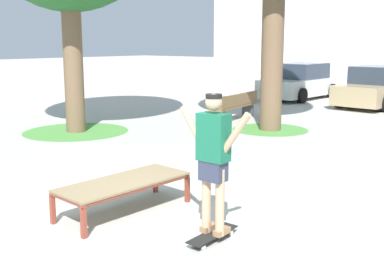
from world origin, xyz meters
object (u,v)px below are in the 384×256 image
Objects in this scene: skateboard at (213,235)px; skater at (213,154)px; car_tan at (378,88)px; park_bench at (236,106)px; skate_box at (124,184)px; car_white at (300,82)px.

skater is (-0.00, 0.00, 0.99)m from skateboard.
skater is at bearing -79.00° from car_tan.
skater reaches higher than park_bench.
car_tan reaches higher than park_bench.
car_white is (-4.53, 14.25, 0.28)m from skate_box.
park_bench is (1.14, -6.50, -0.24)m from car_white.
car_white is 0.99× the size of car_tan.
skater reaches higher than car_white.
car_tan is at bearing 101.00° from skateboard.
skater is 14.10m from car_tan.
car_tan is at bearing -7.00° from car_white.
car_tan is 6.49m from park_bench.
car_white is at bearing 173.00° from car_tan.
skater is at bearing 90.63° from skateboard.
skater is at bearing -57.45° from park_bench.
skateboard is 0.19× the size of car_white.
skater is 0.40× the size of car_white.
park_bench is (-2.26, -6.08, -0.24)m from car_tan.
car_white is 6.60m from park_bench.
car_white is at bearing 99.93° from park_bench.
car_tan is at bearing 94.68° from skate_box.
skater is 15.50m from car_white.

